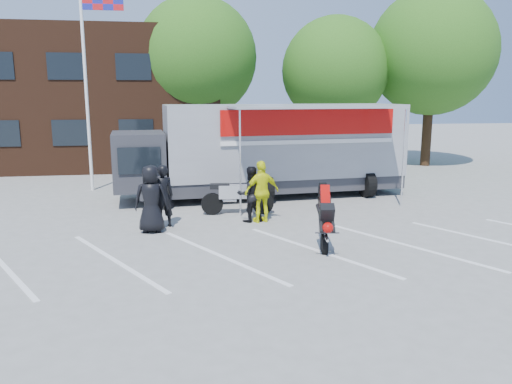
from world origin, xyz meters
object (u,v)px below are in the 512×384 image
object	(u,v)px
flagpole	(91,60)
parked_motorcycle	(238,214)
spectator_leather_c	(250,194)
spectator_leather_a	(151,199)
spectator_leather_b	(162,196)
transporter_truck	(272,196)
tree_right	(432,52)
stunt_bike_rider	(321,246)
tree_mid	(335,71)
tree_left	(197,58)
spectator_hivis	(262,192)

from	to	relation	value
flagpole	parked_motorcycle	world-z (taller)	flagpole
spectator_leather_c	spectator_leather_a	bearing A→B (deg)	2.29
flagpole	spectator_leather_b	world-z (taller)	flagpole
transporter_truck	spectator_leather_b	bearing A→B (deg)	-140.41
spectator_leather_b	spectator_leather_c	bearing A→B (deg)	167.90
flagpole	tree_right	world-z (taller)	tree_right
transporter_truck	stunt_bike_rider	world-z (taller)	transporter_truck
tree_mid	parked_motorcycle	bearing A→B (deg)	-122.27
flagpole	transporter_truck	world-z (taller)	flagpole
stunt_bike_rider	spectator_leather_b	xyz separation A→B (m)	(-3.98, 2.49, 0.90)
flagpole	tree_mid	size ratio (longest dim) A/B	1.04
flagpole	tree_left	xyz separation A→B (m)	(4.24, 6.00, 0.51)
transporter_truck	spectator_leather_c	xyz separation A→B (m)	(-1.35, -3.62, 0.83)
stunt_bike_rider	spectator_hivis	world-z (taller)	spectator_hivis
flagpole	spectator_leather_a	bearing A→B (deg)	-70.29
tree_left	spectator_leather_c	bearing A→B (deg)	-85.24
stunt_bike_rider	transporter_truck	bearing A→B (deg)	100.28
transporter_truck	stunt_bike_rider	bearing A→B (deg)	-94.42
tree_mid	spectator_leather_a	xyz separation A→B (m)	(-8.87, -11.64, -4.00)
flagpole	spectator_leather_c	xyz separation A→B (m)	(5.24, -5.90, -4.22)
flagpole	spectator_hivis	distance (m)	9.19
flagpole	stunt_bike_rider	world-z (taller)	flagpole
tree_right	spectator_leather_b	distance (m)	17.95
parked_motorcycle	spectator_leather_c	xyz separation A→B (m)	(0.27, -0.97, 0.83)
flagpole	spectator_leather_c	world-z (taller)	flagpole
tree_left	parked_motorcycle	world-z (taller)	tree_left
transporter_truck	spectator_leather_a	size ratio (longest dim) A/B	5.67
tree_right	parked_motorcycle	distance (m)	15.83
tree_left	stunt_bike_rider	bearing A→B (deg)	-80.66
spectator_hivis	parked_motorcycle	bearing A→B (deg)	-76.84
parked_motorcycle	spectator_leather_b	distance (m)	2.75
tree_right	spectator_leather_b	size ratio (longest dim) A/B	5.04
stunt_bike_rider	spectator_leather_a	bearing A→B (deg)	164.64
tree_left	parked_motorcycle	bearing A→B (deg)	-86.20
flagpole	spectator_hivis	xyz separation A→B (m)	(5.57, -6.03, -4.13)
tree_left	parked_motorcycle	xyz separation A→B (m)	(0.73, -10.93, -5.57)
tree_right	spectator_leather_b	world-z (taller)	tree_right
tree_mid	transporter_truck	bearing A→B (deg)	-122.63
tree_left	spectator_leather_a	world-z (taller)	tree_left
transporter_truck	spectator_leather_a	bearing A→B (deg)	-139.02
spectator_leather_a	spectator_leather_b	world-z (taller)	spectator_leather_a
parked_motorcycle	spectator_hivis	size ratio (longest dim) A/B	1.27
tree_left	stunt_bike_rider	size ratio (longest dim) A/B	4.79
parked_motorcycle	spectator_leather_b	xyz separation A→B (m)	(-2.30, -1.21, 0.90)
transporter_truck	spectator_leather_b	size ratio (longest dim) A/B	5.89
tree_mid	stunt_bike_rider	distance (m)	15.21
flagpole	tree_left	distance (m)	7.37
tree_left	parked_motorcycle	size ratio (longest dim) A/B	3.68
flagpole	parked_motorcycle	size ratio (longest dim) A/B	3.41
spectator_leather_a	spectator_leather_b	distance (m)	0.58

